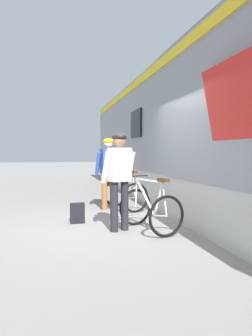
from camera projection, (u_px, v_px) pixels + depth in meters
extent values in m
plane|color=gray|center=(114.00, 228.00, 6.01)|extent=(80.00, 80.00, 0.00)
cube|color=yellow|center=(186.00, 43.00, 5.88)|extent=(0.04, 21.32, 0.20)
cube|color=black|center=(136.00, 124.00, 9.40)|extent=(0.04, 1.10, 0.80)
cylinder|color=#935B2D|center=(104.00, 192.00, 7.89)|extent=(0.14, 0.14, 0.90)
cylinder|color=#935B2D|center=(113.00, 191.00, 7.99)|extent=(0.14, 0.14, 0.90)
cube|color=#2D4C9E|center=(108.00, 161.00, 7.90)|extent=(0.43, 0.32, 0.60)
cylinder|color=#2D4C9E|center=(98.00, 163.00, 7.82)|extent=(0.15, 0.27, 0.56)
cylinder|color=#2D4C9E|center=(117.00, 163.00, 8.06)|extent=(0.15, 0.27, 0.56)
sphere|color=beige|center=(108.00, 144.00, 7.88)|extent=(0.22, 0.22, 0.22)
ellipsoid|color=yellow|center=(108.00, 141.00, 7.88)|extent=(0.31, 0.33, 0.14)
cylinder|color=#232328|center=(114.00, 207.00, 5.73)|extent=(0.14, 0.14, 0.90)
cylinder|color=#232328|center=(125.00, 206.00, 5.84)|extent=(0.14, 0.14, 0.90)
cube|color=white|center=(119.00, 165.00, 5.75)|extent=(0.44, 0.35, 0.60)
cylinder|color=white|center=(106.00, 168.00, 5.65)|extent=(0.17, 0.27, 0.56)
cylinder|color=white|center=(130.00, 167.00, 5.92)|extent=(0.17, 0.27, 0.56)
sphere|color=#9E7051|center=(119.00, 140.00, 5.73)|extent=(0.22, 0.22, 0.22)
ellipsoid|color=black|center=(119.00, 137.00, 5.72)|extent=(0.33, 0.34, 0.14)
torus|color=black|center=(116.00, 193.00, 8.43)|extent=(0.70, 0.23, 0.71)
torus|color=black|center=(135.00, 198.00, 7.53)|extent=(0.70, 0.23, 0.71)
cylinder|color=silver|center=(122.00, 185.00, 8.10)|extent=(0.21, 0.63, 0.63)
cylinder|color=silver|center=(124.00, 173.00, 7.98)|extent=(0.26, 0.83, 0.04)
cylinder|color=silver|center=(130.00, 186.00, 7.73)|extent=(0.11, 0.28, 0.62)
cylinder|color=silver|center=(132.00, 198.00, 7.69)|extent=(0.12, 0.36, 0.08)
cylinder|color=silver|center=(134.00, 186.00, 7.57)|extent=(0.06, 0.14, 0.56)
cylinder|color=silver|center=(116.00, 182.00, 8.39)|extent=(0.05, 0.09, 0.55)
cylinder|color=black|center=(117.00, 170.00, 8.36)|extent=(0.47, 0.15, 0.02)
cube|color=#4C2D19|center=(133.00, 172.00, 7.58)|extent=(0.16, 0.26, 0.06)
torus|color=black|center=(136.00, 207.00, 6.23)|extent=(0.70, 0.24, 0.71)
torus|color=black|center=(167.00, 216.00, 5.34)|extent=(0.70, 0.24, 0.71)
cylinder|color=white|center=(145.00, 197.00, 5.91)|extent=(0.22, 0.63, 0.63)
cylinder|color=white|center=(149.00, 181.00, 5.79)|extent=(0.27, 0.83, 0.04)
cylinder|color=white|center=(159.00, 200.00, 5.54)|extent=(0.11, 0.27, 0.62)
cylinder|color=white|center=(160.00, 216.00, 5.50)|extent=(0.13, 0.36, 0.08)
cylinder|color=white|center=(165.00, 199.00, 5.38)|extent=(0.06, 0.14, 0.56)
cylinder|color=white|center=(136.00, 193.00, 6.20)|extent=(0.05, 0.09, 0.55)
cylinder|color=black|center=(137.00, 176.00, 6.16)|extent=(0.47, 0.15, 0.02)
cube|color=#4C2D19|center=(164.00, 180.00, 5.39)|extent=(0.16, 0.26, 0.06)
cube|color=black|center=(77.00, 213.00, 6.43)|extent=(0.29, 0.19, 0.40)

